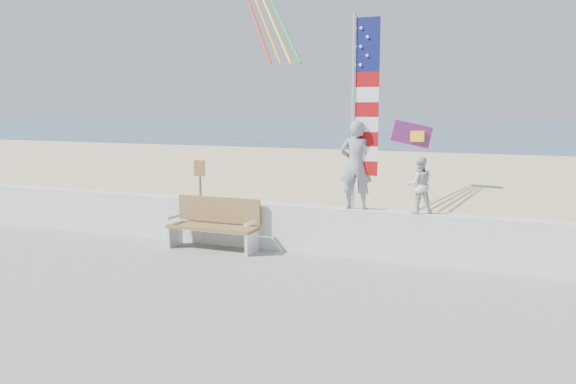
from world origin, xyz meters
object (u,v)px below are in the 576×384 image
(flag, at_px, (361,104))
(child, at_px, (419,185))
(adult, at_px, (356,165))
(bench, at_px, (215,223))

(flag, bearing_deg, child, 0.01)
(adult, xyz_separation_m, bench, (-2.71, -0.45, -1.20))
(adult, distance_m, child, 1.20)
(bench, relative_size, flag, 0.51)
(bench, distance_m, flag, 3.64)
(bench, bearing_deg, adult, 9.53)
(child, distance_m, flag, 1.78)
(flag, bearing_deg, adult, 179.77)
(bench, xyz_separation_m, flag, (2.78, 0.45, 2.30))
(child, relative_size, flag, 0.29)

